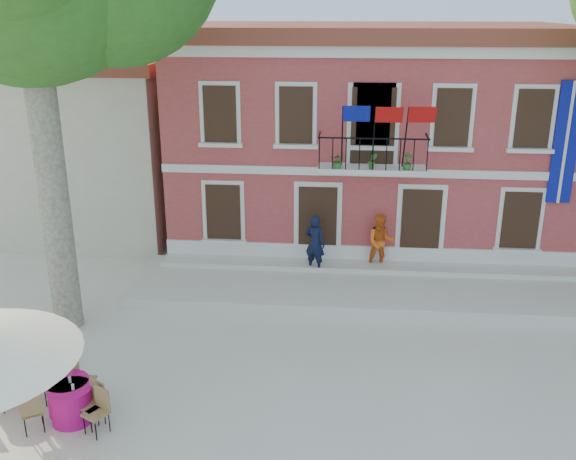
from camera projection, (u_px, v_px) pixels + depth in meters
The scene contains 8 objects.
ground at pixel (288, 368), 15.15m from camera, with size 90.00×90.00×0.00m, color beige.
main_building at pixel (368, 132), 23.12m from camera, with size 13.50×9.59×7.50m.
neighbor_west at pixel (73, 137), 25.23m from camera, with size 9.40×9.40×6.40m.
terrace at pixel (368, 288), 19.07m from camera, with size 14.00×3.40×0.30m, color silver.
pedestrian_navy at pixel (315, 243), 19.67m from camera, with size 0.66×0.43×1.80m, color black.
pedestrian_orange at pixel (381, 242), 19.80m from camera, with size 0.86×0.67×1.78m, color orange.
cafe_table_0 at pixel (68, 395), 13.36m from camera, with size 1.87×1.34×0.95m.
cafe_table_1 at pixel (71, 402), 13.10m from camera, with size 1.87×1.64×0.95m.
Camera 1 is at (1.18, -13.17, 8.09)m, focal length 40.00 mm.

